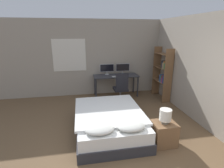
# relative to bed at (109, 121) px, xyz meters

# --- Properties ---
(wall_back) EXTENTS (12.00, 0.08, 2.70)m
(wall_back) POSITION_rel_bed_xyz_m (0.19, 2.72, 1.09)
(wall_back) COLOR #9E9384
(wall_back) RESTS_ON ground_plane
(wall_side_right) EXTENTS (0.06, 12.00, 2.70)m
(wall_side_right) POSITION_rel_bed_xyz_m (2.36, 0.13, 1.09)
(wall_side_right) COLOR #9E9384
(wall_side_right) RESTS_ON ground_plane
(bed) EXTENTS (1.53, 2.03, 0.60)m
(bed) POSITION_rel_bed_xyz_m (0.00, 0.00, 0.00)
(bed) COLOR #2D2D33
(bed) RESTS_ON ground_plane
(nightstand) EXTENTS (0.47, 0.42, 0.49)m
(nightstand) POSITION_rel_bed_xyz_m (1.04, -0.67, -0.02)
(nightstand) COLOR brown
(nightstand) RESTS_ON ground_plane
(bedside_lamp) EXTENTS (0.24, 0.24, 0.30)m
(bedside_lamp) POSITION_rel_bed_xyz_m (1.04, -0.67, 0.40)
(bedside_lamp) COLOR gray
(bedside_lamp) RESTS_ON nightstand
(desk) EXTENTS (1.60, 0.60, 0.77)m
(desk) POSITION_rel_bed_xyz_m (0.65, 2.35, 0.41)
(desk) COLOR #38383D
(desk) RESTS_ON ground_plane
(monitor_left) EXTENTS (0.52, 0.16, 0.39)m
(monitor_left) POSITION_rel_bed_xyz_m (0.35, 2.55, 0.73)
(monitor_left) COLOR #B7B7BC
(monitor_left) RESTS_ON desk
(monitor_right) EXTENTS (0.52, 0.16, 0.39)m
(monitor_right) POSITION_rel_bed_xyz_m (0.94, 2.55, 0.73)
(monitor_right) COLOR #B7B7BC
(monitor_right) RESTS_ON desk
(keyboard) EXTENTS (0.35, 0.13, 0.02)m
(keyboard) POSITION_rel_bed_xyz_m (0.65, 2.16, 0.51)
(keyboard) COLOR #B7B7BC
(keyboard) RESTS_ON desk
(computer_mouse) EXTENTS (0.07, 0.05, 0.04)m
(computer_mouse) POSITION_rel_bed_xyz_m (0.91, 2.16, 0.52)
(computer_mouse) COLOR #B7B7BC
(computer_mouse) RESTS_ON desk
(office_chair) EXTENTS (0.52, 0.52, 1.03)m
(office_chair) POSITION_rel_bed_xyz_m (0.67, 1.68, 0.15)
(office_chair) COLOR black
(office_chair) RESTS_ON ground_plane
(bookshelf) EXTENTS (0.29, 0.90, 1.77)m
(bookshelf) POSITION_rel_bed_xyz_m (2.16, 1.75, 0.71)
(bookshelf) COLOR brown
(bookshelf) RESTS_ON ground_plane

